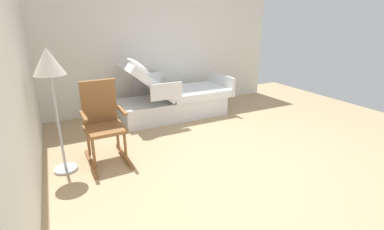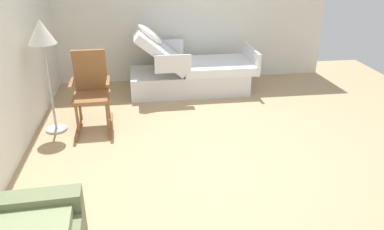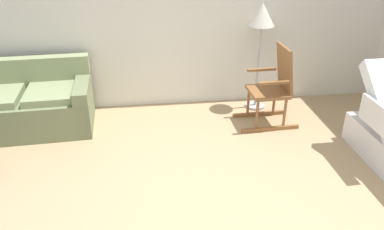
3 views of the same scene
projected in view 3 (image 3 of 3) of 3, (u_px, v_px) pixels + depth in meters
ground_plane at (209, 206)px, 3.68m from camera, size 7.38×7.38×0.00m
back_wall at (181, 10)px, 5.20m from camera, size 6.10×0.10×2.70m
couch at (27, 106)px, 4.93m from camera, size 1.64×0.93×0.85m
rocking_chair at (273, 88)px, 4.97m from camera, size 0.78×0.52×1.05m
floor_lamp at (262, 22)px, 5.09m from camera, size 0.34×0.34×1.48m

